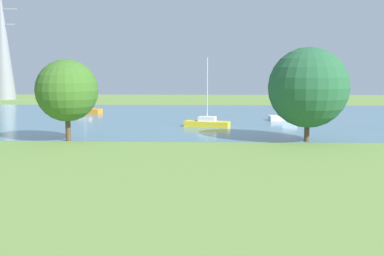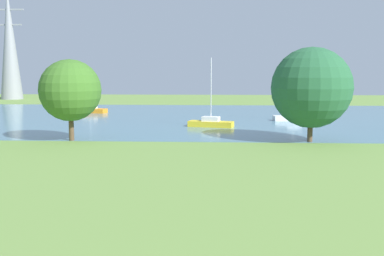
% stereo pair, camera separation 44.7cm
% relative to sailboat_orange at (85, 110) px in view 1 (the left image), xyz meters
% --- Properties ---
extents(ground_plane, '(160.00, 160.00, 0.00)m').
position_rel_sailboat_orange_xyz_m(ground_plane, '(15.33, -33.47, -0.45)').
color(ground_plane, olive).
extents(water_surface, '(140.00, 40.00, 0.02)m').
position_rel_sailboat_orange_xyz_m(water_surface, '(15.33, -5.47, -0.44)').
color(water_surface, teal).
rests_on(water_surface, ground).
extents(sailboat_orange, '(5.02, 2.59, 6.03)m').
position_rel_sailboat_orange_xyz_m(sailboat_orange, '(0.00, 0.00, 0.00)').
color(sailboat_orange, orange).
rests_on(sailboat_orange, water_surface).
extents(sailboat_yellow, '(5.02, 2.64, 7.36)m').
position_rel_sailboat_orange_xyz_m(sailboat_yellow, '(17.28, -15.10, 0.02)').
color(sailboat_yellow, yellow).
rests_on(sailboat_yellow, water_surface).
extents(sailboat_white, '(4.94, 2.04, 7.79)m').
position_rel_sailboat_orange_xyz_m(sailboat_white, '(27.15, -8.61, 0.02)').
color(sailboat_white, white).
rests_on(sailboat_white, water_surface).
extents(tree_west_far, '(5.31, 5.31, 7.03)m').
position_rel_sailboat_orange_xyz_m(tree_west_far, '(5.30, -25.25, 3.91)').
color(tree_west_far, brown).
rests_on(tree_west_far, ground).
extents(tree_east_near, '(6.83, 6.83, 8.04)m').
position_rel_sailboat_orange_xyz_m(tree_east_near, '(25.86, -24.80, 4.17)').
color(tree_east_near, brown).
rests_on(tree_east_near, ground).
extents(electricity_pylon, '(6.40, 4.40, 22.52)m').
position_rel_sailboat_orange_xyz_m(electricity_pylon, '(-24.07, 28.70, 10.82)').
color(electricity_pylon, gray).
rests_on(electricity_pylon, ground).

